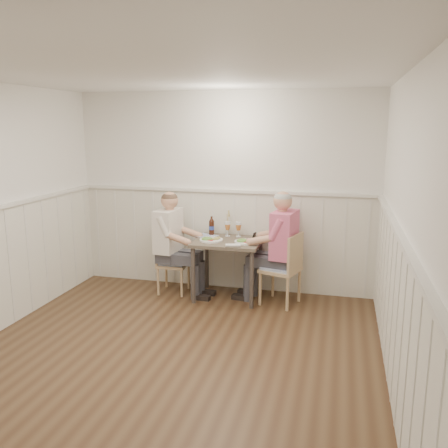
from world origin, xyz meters
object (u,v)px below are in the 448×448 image
diner_cream (172,251)px  grass_vase (227,223)px  dining_table (228,249)px  chair_right (285,266)px  chair_left (170,261)px  beer_bottle (212,227)px  man_in_pink (280,256)px

diner_cream → grass_vase: (0.65, 0.34, 0.33)m
dining_table → chair_right: bearing=-5.2°
diner_cream → chair_left: bearing=135.5°
chair_right → beer_bottle: 1.12m
diner_cream → dining_table: bearing=2.3°
chair_left → diner_cream: diner_cream is taller
chair_right → chair_left: chair_right is taller
chair_left → dining_table: bearing=-1.1°
diner_cream → beer_bottle: diner_cream is taller
chair_left → beer_bottle: bearing=24.6°
chair_right → chair_left: size_ratio=1.14×
beer_bottle → chair_right: bearing=-17.3°
diner_cream → grass_vase: size_ratio=3.95×
chair_left → beer_bottle: size_ratio=3.17×
man_in_pink → beer_bottle: bearing=164.1°
chair_right → grass_vase: 0.99m
chair_left → chair_right: bearing=-3.0°
chair_right → grass_vase: size_ratio=2.58×
dining_table → man_in_pink: 0.67m
dining_table → diner_cream: 0.75m
chair_left → diner_cream: size_ratio=0.57×
dining_table → chair_left: 0.82m
grass_vase → dining_table: bearing=-74.0°
man_in_pink → beer_bottle: size_ratio=5.73×
grass_vase → chair_right: bearing=-24.8°
dining_table → chair_right: size_ratio=0.93×
dining_table → man_in_pink: size_ratio=0.58×
chair_left → beer_bottle: 0.71m
grass_vase → beer_bottle: bearing=-161.6°
chair_right → diner_cream: diner_cream is taller
chair_left → beer_bottle: (0.51, 0.23, 0.43)m
dining_table → grass_vase: size_ratio=2.40×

